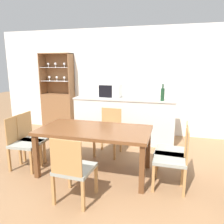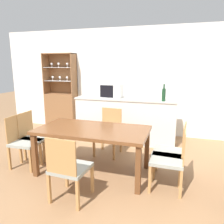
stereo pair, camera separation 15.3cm
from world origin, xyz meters
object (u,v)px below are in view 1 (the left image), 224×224
(display_cabinet, at_px, (59,106))
(wine_bottle, at_px, (163,94))
(dining_table, at_px, (95,134))
(dining_chair_side_right_far, at_px, (173,151))
(dining_chair_side_left_near, at_px, (24,142))
(dining_chair_head_near, at_px, (73,169))
(dining_chair_side_left_far, at_px, (34,137))
(microwave, at_px, (110,91))
(dining_chair_side_right_near, at_px, (173,158))
(dining_chair_head_far, at_px, (109,132))

(display_cabinet, xyz_separation_m, wine_bottle, (2.69, -0.66, 0.50))
(wine_bottle, bearing_deg, display_cabinet, 166.15)
(dining_table, bearing_deg, display_cabinet, 130.10)
(dining_chair_side_right_far, bearing_deg, dining_chair_side_left_near, 100.86)
(dining_chair_head_near, distance_m, wine_bottle, 2.48)
(wine_bottle, bearing_deg, dining_table, -123.82)
(display_cabinet, xyz_separation_m, dining_chair_side_left_near, (0.56, -2.21, -0.17))
(dining_chair_side_right_far, height_order, wine_bottle, wine_bottle)
(display_cabinet, xyz_separation_m, dining_chair_side_right_far, (2.93, -1.94, -0.17))
(dining_chair_side_right_far, bearing_deg, dining_table, 100.73)
(dining_chair_side_left_far, distance_m, dining_chair_side_left_near, 0.27)
(dining_chair_side_left_far, bearing_deg, dining_chair_side_left_near, -1.84)
(dining_table, relative_size, microwave, 3.70)
(wine_bottle, bearing_deg, microwave, 170.92)
(microwave, bearing_deg, display_cabinet, 162.79)
(dining_chair_side_right_near, relative_size, dining_chair_head_near, 1.00)
(dining_chair_head_near, bearing_deg, dining_chair_side_right_far, 40.58)
(display_cabinet, distance_m, dining_chair_side_right_near, 3.68)
(display_cabinet, relative_size, microwave, 4.27)
(dining_chair_head_near, height_order, wine_bottle, wine_bottle)
(dining_chair_side_left_near, bearing_deg, dining_chair_head_far, 125.34)
(dining_chair_head_far, height_order, wine_bottle, wine_bottle)
(dining_chair_head_near, xyz_separation_m, microwave, (-0.19, 2.37, 0.69))
(dining_chair_side_left_near, distance_m, wine_bottle, 2.72)
(dining_chair_side_right_far, height_order, dining_chair_head_near, same)
(dining_chair_head_far, height_order, dining_chair_side_left_near, same)
(display_cabinet, bearing_deg, wine_bottle, -13.85)
(display_cabinet, height_order, dining_chair_head_far, display_cabinet)
(dining_table, xyz_separation_m, dining_chair_head_near, (-0.00, -0.78, -0.21))
(display_cabinet, bearing_deg, dining_chair_side_right_far, -33.54)
(microwave, bearing_deg, dining_chair_side_right_near, -51.46)
(dining_chair_side_right_near, bearing_deg, microwave, 39.65)
(display_cabinet, distance_m, dining_table, 2.71)
(wine_bottle, bearing_deg, dining_chair_side_left_far, -149.04)
(dining_chair_side_left_far, height_order, dining_chair_head_far, same)
(display_cabinet, xyz_separation_m, dining_chair_side_left_far, (0.56, -1.94, -0.17))
(dining_table, relative_size, wine_bottle, 4.99)
(microwave, bearing_deg, wine_bottle, -9.08)
(display_cabinet, height_order, microwave, display_cabinet)
(wine_bottle, bearing_deg, dining_chair_side_left_near, -144.03)
(dining_chair_side_left_far, xyz_separation_m, microwave, (1.00, 1.46, 0.69))
(dining_chair_side_left_near, bearing_deg, dining_chair_side_left_far, 177.71)
(dining_chair_head_near, distance_m, microwave, 2.48)
(dining_chair_side_right_near, distance_m, dining_chair_side_left_far, 2.39)
(dining_chair_head_near, bearing_deg, dining_chair_side_left_near, 154.50)
(dining_chair_side_left_far, relative_size, dining_chair_head_near, 1.00)
(dining_chair_side_right_far, height_order, dining_chair_side_left_far, same)
(dining_table, height_order, dining_chair_side_left_far, dining_chair_side_left_far)
(dining_chair_side_right_far, height_order, dining_chair_side_left_near, same)
(dining_chair_side_left_near, xyz_separation_m, microwave, (1.00, 1.73, 0.69))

